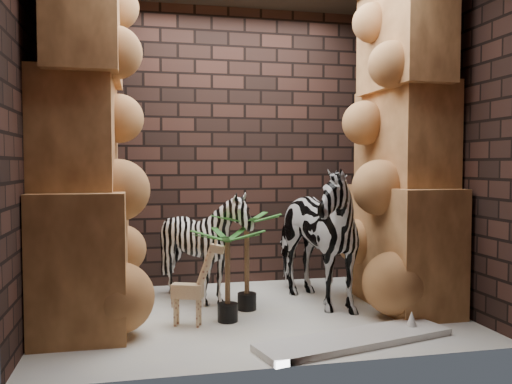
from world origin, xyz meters
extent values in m
plane|color=white|center=(0.00, 0.00, 0.00)|extent=(3.50, 3.50, 0.00)
plane|color=black|center=(0.00, 1.25, 1.50)|extent=(3.50, 0.00, 3.50)
plane|color=black|center=(0.00, -1.25, 1.50)|extent=(3.50, 0.00, 3.50)
plane|color=black|center=(-1.75, 0.00, 1.50)|extent=(0.00, 3.00, 3.00)
plane|color=black|center=(1.75, 0.00, 1.50)|extent=(0.00, 3.00, 3.00)
imported|color=white|center=(0.58, 0.21, 0.75)|extent=(0.96, 1.40, 1.51)
imported|color=white|center=(-0.37, 0.44, 0.48)|extent=(0.96, 1.14, 0.96)
cube|color=white|center=(0.58, -0.91, 0.03)|extent=(1.58, 0.73, 0.05)
camera|label=1|loc=(-0.96, -4.50, 1.31)|focal=37.37mm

